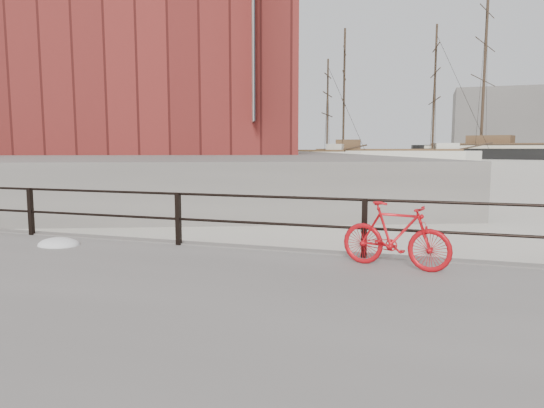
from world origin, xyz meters
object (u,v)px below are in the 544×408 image
Objects in this scene: schooner_mid at (387,161)px; schooner_left at (297,161)px; workboat_far at (156,167)px; workboat_near at (154,175)px; bicycle at (395,235)px.

schooner_mid reaches higher than schooner_left.
schooner_mid is at bearing 13.45° from schooner_left.
schooner_mid is 2.64× the size of workboat_far.
schooner_left is at bearing 56.18° from workboat_near.
schooner_left is 30.70m from workboat_far.
workboat_far is at bearing -107.62° from schooner_left.
schooner_left is (-20.12, 69.73, -0.86)m from bicycle.
workboat_far is (-28.50, 40.19, -0.86)m from bicycle.
workboat_far is at bearing -130.87° from schooner_mid.
schooner_left reaches higher than workboat_far.
bicycle is 34.21m from workboat_near.
workboat_near is at bearing -74.02° from workboat_far.
workboat_near is 0.96× the size of workboat_far.
schooner_left is at bearing 119.72° from bicycle.
workboat_near is (-0.70, -42.59, 0.00)m from schooner_left.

